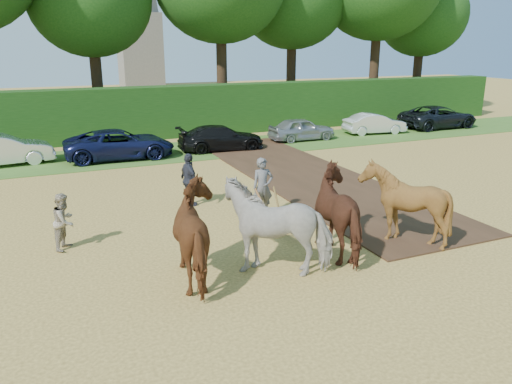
# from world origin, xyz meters

# --- Properties ---
(ground) EXTENTS (120.00, 120.00, 0.00)m
(ground) POSITION_xyz_m (0.00, 0.00, 0.00)
(ground) COLOR gold
(ground) RESTS_ON ground
(earth_strip) EXTENTS (4.50, 17.00, 0.05)m
(earth_strip) POSITION_xyz_m (1.50, 7.00, 0.03)
(earth_strip) COLOR #472D1C
(earth_strip) RESTS_ON ground
(grass_verge) EXTENTS (50.00, 5.00, 0.03)m
(grass_verge) POSITION_xyz_m (0.00, 14.00, 0.01)
(grass_verge) COLOR #38601E
(grass_verge) RESTS_ON ground
(hedgerow) EXTENTS (46.00, 1.60, 3.00)m
(hedgerow) POSITION_xyz_m (0.00, 18.50, 1.50)
(hedgerow) COLOR #14380F
(hedgerow) RESTS_ON ground
(spectator_near) EXTENTS (0.89, 0.96, 1.57)m
(spectator_near) POSITION_xyz_m (-8.27, 2.79, 0.79)
(spectator_near) COLOR beige
(spectator_near) RESTS_ON ground
(spectator_far) EXTENTS (0.63, 1.14, 1.84)m
(spectator_far) POSITION_xyz_m (-4.10, 5.10, 0.92)
(spectator_far) COLOR #272934
(spectator_far) RESTS_ON ground
(plough_team) EXTENTS (7.63, 5.33, 2.29)m
(plough_team) POSITION_xyz_m (-2.45, -0.40, 1.14)
(plough_team) COLOR brown
(plough_team) RESTS_ON ground
(parked_cars) EXTENTS (35.86, 3.56, 1.48)m
(parked_cars) POSITION_xyz_m (1.10, 13.98, 0.70)
(parked_cars) COLOR silver
(parked_cars) RESTS_ON ground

